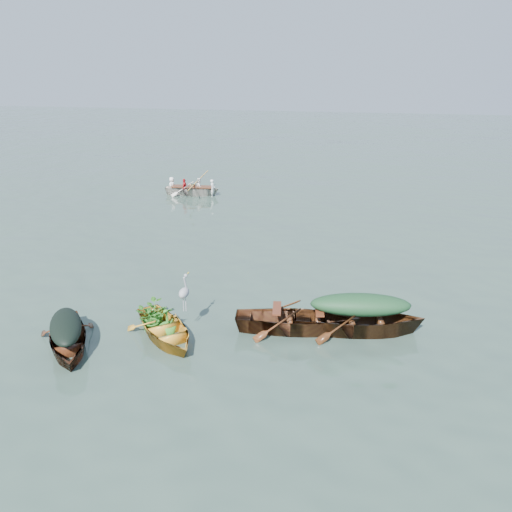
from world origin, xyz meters
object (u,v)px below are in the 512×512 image
(open_wooden_boat, at_px, (297,331))
(heron, at_px, (184,299))
(green_tarp_boat, at_px, (358,332))
(yellow_dinghy, at_px, (166,338))
(rowed_boat, at_px, (192,195))
(dark_covered_boat, at_px, (69,348))

(open_wooden_boat, distance_m, heron, 2.85)
(green_tarp_boat, bearing_deg, yellow_dinghy, 96.38)
(green_tarp_boat, bearing_deg, rowed_boat, 24.88)
(yellow_dinghy, xyz_separation_m, dark_covered_boat, (-1.97, -0.95, 0.00))
(heron, bearing_deg, yellow_dinghy, -174.81)
(open_wooden_boat, height_order, rowed_boat, open_wooden_boat)
(yellow_dinghy, relative_size, heron, 3.38)
(green_tarp_boat, distance_m, open_wooden_boat, 1.48)
(yellow_dinghy, relative_size, open_wooden_boat, 0.74)
(rowed_boat, bearing_deg, yellow_dinghy, -167.56)
(open_wooden_boat, bearing_deg, green_tarp_boat, -89.06)
(open_wooden_boat, relative_size, rowed_boat, 1.08)
(rowed_boat, relative_size, heron, 4.21)
(dark_covered_boat, relative_size, green_tarp_boat, 0.77)
(rowed_boat, height_order, heron, heron)
(yellow_dinghy, distance_m, rowed_boat, 14.57)
(yellow_dinghy, distance_m, dark_covered_boat, 2.19)
(dark_covered_boat, xyz_separation_m, green_tarp_boat, (6.40, 2.35, 0.00))
(dark_covered_boat, distance_m, green_tarp_boat, 6.82)
(heron, bearing_deg, rowed_boat, 65.13)
(yellow_dinghy, height_order, open_wooden_boat, open_wooden_boat)
(yellow_dinghy, xyz_separation_m, green_tarp_boat, (4.43, 1.39, 0.00))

